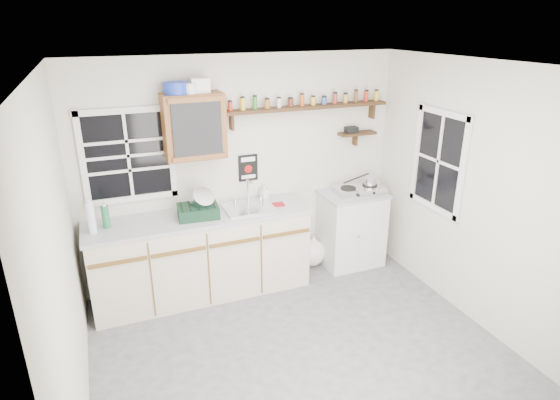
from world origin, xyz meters
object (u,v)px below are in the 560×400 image
Objects in this scene: right_cabinet at (351,228)px; hotplate at (359,190)px; spice_shelf at (307,106)px; main_cabinet at (202,255)px; dish_rack at (199,208)px; upper_cabinet at (194,126)px.

hotplate reaches higher than right_cabinet.
main_cabinet is at bearing -170.76° from spice_shelf.
spice_shelf is at bearing 160.39° from right_cabinet.
hotplate is (0.07, -0.02, 0.49)m from right_cabinet.
right_cabinet is at bearing 168.75° from hotplate.
main_cabinet is 1.84m from right_cabinet.
hotplate is at bearing -19.17° from spice_shelf.
dish_rack is (-1.31, -0.24, -0.91)m from spice_shelf.
upper_cabinet is at bearing -179.69° from hotplate.
dish_rack is 0.71× the size of hotplate.
hotplate is at bearing -15.79° from right_cabinet.
hotplate reaches higher than main_cabinet.
upper_cabinet is 1.07× the size of hotplate.
main_cabinet is 1.37m from upper_cabinet.
spice_shelf is at bearing 165.37° from hotplate.
spice_shelf is (1.27, 0.07, 0.11)m from upper_cabinet.
dish_rack is (-1.83, -0.05, 0.56)m from right_cabinet.
dish_rack is (0.00, -0.03, 0.56)m from main_cabinet.
right_cabinet is 1.40× the size of upper_cabinet.
spice_shelf reaches higher than hotplate.
right_cabinet is 1.92m from dish_rack.
dish_rack is 1.91m from hotplate.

